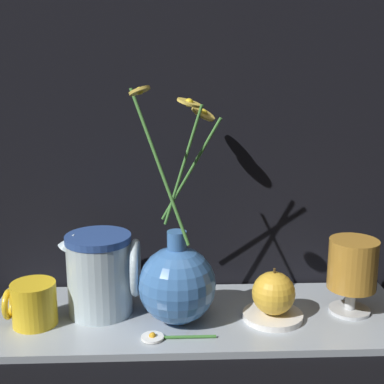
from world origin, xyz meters
TOP-DOWN VIEW (x-y plane):
  - ground_plane at (0.00, 0.00)m, footprint 6.00×6.00m
  - shelf at (0.00, 0.00)m, footprint 0.72×0.25m
  - vase_with_flowers at (-0.04, -0.02)m, footprint 0.14×0.23m
  - yellow_mug at (-0.27, -0.02)m, footprint 0.08×0.07m
  - ceramic_pitcher at (-0.16, 0.02)m, footprint 0.14×0.11m
  - tea_glass at (0.26, -0.00)m, footprint 0.08×0.08m
  - saucer_plate at (0.12, -0.02)m, footprint 0.10×0.10m
  - orange_fruit at (0.12, -0.02)m, footprint 0.07×0.07m
  - loose_daisy at (-0.06, -0.08)m, footprint 0.12×0.04m

SIDE VIEW (x-z plane):
  - ground_plane at x=0.00m, z-range 0.00..0.00m
  - shelf at x=0.00m, z-range 0.00..0.01m
  - loose_daisy at x=-0.06m, z-range 0.01..0.02m
  - saucer_plate at x=0.12m, z-range 0.01..0.02m
  - yellow_mug at x=-0.27m, z-range 0.01..0.08m
  - orange_fruit at x=0.12m, z-range 0.02..0.10m
  - vase_with_flowers at x=-0.04m, z-range -0.11..0.28m
  - ceramic_pitcher at x=-0.16m, z-range 0.01..0.16m
  - tea_glass at x=0.26m, z-range 0.03..0.16m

